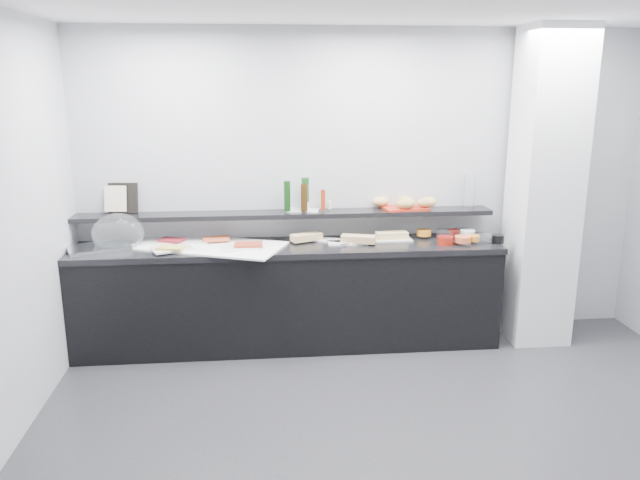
{
  "coord_description": "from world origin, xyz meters",
  "views": [
    {
      "loc": [
        -0.93,
        -3.41,
        2.24
      ],
      "look_at": [
        -0.45,
        1.45,
        1.0
      ],
      "focal_mm": 35.0,
      "sensor_mm": 36.0,
      "label": 1
    }
  ],
  "objects": [
    {
      "name": "sandwich_food_mid",
      "position": [
        -0.1,
        1.67,
        0.94
      ],
      "size": [
        0.31,
        0.19,
        0.06
      ],
      "primitive_type": "cube",
      "rotation": [
        0.0,
        0.0,
        -0.28
      ],
      "color": "tan",
      "rests_on": "sandwich_plate_mid"
    },
    {
      "name": "tongs_right",
      "position": [
        0.19,
        1.76,
        0.92
      ],
      "size": [
        0.16,
        0.01,
        0.01
      ],
      "primitive_type": "cylinder",
      "rotation": [
        0.0,
        1.57,
        0.01
      ],
      "color": "silver",
      "rests_on": "sandwich_plate_right"
    },
    {
      "name": "fill_glass_cream",
      "position": [
        0.9,
        1.79,
        0.95
      ],
      "size": [
        0.14,
        0.14,
        0.05
      ],
      "primitive_type": "cylinder",
      "rotation": [
        0.0,
        0.0,
        -0.09
      ],
      "color": "white",
      "rests_on": "bowl_glass_cream"
    },
    {
      "name": "bread_roll_mide",
      "position": [
        0.54,
        1.86,
        1.21
      ],
      "size": [
        0.17,
        0.13,
        0.08
      ],
      "primitive_type": "ellipsoid",
      "rotation": [
        0.0,
        0.0,
        -0.31
      ],
      "color": "#BA8F47",
      "rests_on": "bread_tray"
    },
    {
      "name": "sandwich_plate_left",
      "position": [
        -0.38,
        1.82,
        0.91
      ],
      "size": [
        0.35,
        0.26,
        0.01
      ],
      "primitive_type": "cube",
      "rotation": [
        0.0,
        0.0,
        -0.42
      ],
      "color": "white",
      "rests_on": "counter_top"
    },
    {
      "name": "sandwich_plate_right",
      "position": [
        0.18,
        1.76,
        0.91
      ],
      "size": [
        0.4,
        0.18,
        0.01
      ],
      "primitive_type": "cube",
      "rotation": [
        0.0,
        0.0,
        0.02
      ],
      "color": "silver",
      "rests_on": "counter_top"
    },
    {
      "name": "platter_cheese",
      "position": [
        -1.65,
        1.58,
        0.92
      ],
      "size": [
        0.38,
        0.32,
        0.01
      ],
      "primitive_type": "cube",
      "rotation": [
        0.0,
        0.0,
        0.39
      ],
      "color": "white",
      "rests_on": "linen_runner"
    },
    {
      "name": "fill_glass_fruit",
      "position": [
        0.51,
        1.83,
        0.95
      ],
      "size": [
        0.15,
        0.15,
        0.05
      ],
      "primitive_type": "cylinder",
      "rotation": [
        0.0,
        0.0,
        0.24
      ],
      "color": "orange",
      "rests_on": "bowl_glass_fruit"
    },
    {
      "name": "bowl_red_jam",
      "position": [
        0.63,
        1.59,
        0.94
      ],
      "size": [
        0.16,
        0.16,
        0.07
      ],
      "primitive_type": "cylinder",
      "rotation": [
        0.0,
        0.0,
        0.18
      ],
      "color": "maroon",
      "rests_on": "counter_top"
    },
    {
      "name": "bottle_hot",
      "position": [
        -0.38,
        1.86,
        1.25
      ],
      "size": [
        0.05,
        0.05,
        0.18
      ],
      "primitive_type": "cylinder",
      "rotation": [
        0.0,
        0.0,
        -0.26
      ],
      "color": "#A72B0B",
      "rests_on": "condiment_tray"
    },
    {
      "name": "sandwich_food_right",
      "position": [
        0.21,
        1.77,
        0.94
      ],
      "size": [
        0.28,
        0.13,
        0.06
      ],
      "primitive_type": "cube",
      "rotation": [
        0.0,
        0.0,
        0.1
      ],
      "color": "#DBB772",
      "rests_on": "sandwich_plate_right"
    },
    {
      "name": "ground",
      "position": [
        0.0,
        0.0,
        0.0
      ],
      "size": [
        5.0,
        5.0,
        0.0
      ],
      "primitive_type": "plane",
      "color": "#2D2D30",
      "rests_on": "ground"
    },
    {
      "name": "sandwich_food_left",
      "position": [
        -0.53,
        1.78,
        0.94
      ],
      "size": [
        0.29,
        0.2,
        0.06
      ],
      "primitive_type": "cube",
      "rotation": [
        0.0,
        0.0,
        0.4
      ],
      "color": "#D9B172",
      "rests_on": "sandwich_plate_left"
    },
    {
      "name": "back_wall",
      "position": [
        0.0,
        2.0,
        1.35
      ],
      "size": [
        5.0,
        0.02,
        2.7
      ],
      "primitive_type": "cube",
      "color": "#AAACB1",
      "rests_on": "ground"
    },
    {
      "name": "fill_glass_salmon",
      "position": [
        0.78,
        1.56,
        0.95
      ],
      "size": [
        0.15,
        0.15,
        0.05
      ],
      "primitive_type": "cylinder",
      "rotation": [
        0.0,
        0.0,
        -0.11
      ],
      "color": "#D15A33",
      "rests_on": "bowl_glass_salmon"
    },
    {
      "name": "bowl_black_fruit",
      "position": [
        1.1,
        1.6,
        0.94
      ],
      "size": [
        0.12,
        0.12,
        0.07
      ],
      "primitive_type": "cylinder",
      "rotation": [
        0.0,
        0.0,
        0.18
      ],
      "color": "black",
      "rests_on": "counter_top"
    },
    {
      "name": "linen_runner",
      "position": [
        -1.37,
        1.71,
        0.91
      ],
      "size": [
        1.38,
        1.01,
        0.01
      ],
      "primitive_type": "cube",
      "rotation": [
        0.0,
        0.0,
        -0.38
      ],
      "color": "white",
      "rests_on": "counter_top"
    },
    {
      "name": "bread_roll_n",
      "position": [
        0.37,
        1.97,
        1.21
      ],
      "size": [
        0.14,
        0.1,
        0.08
      ],
      "primitive_type": "ellipsoid",
      "rotation": [
        0.0,
        0.0,
        -0.09
      ],
      "color": "tan",
      "rests_on": "bread_tray"
    },
    {
      "name": "condiment_tray",
      "position": [
        -0.55,
        1.9,
        1.16
      ],
      "size": [
        0.3,
        0.21,
        0.01
      ],
      "primitive_type": "cube",
      "rotation": [
        0.0,
        0.0,
        -0.18
      ],
      "color": "white",
      "rests_on": "wall_shelf"
    },
    {
      "name": "bread_roll_sw",
      "position": [
        0.32,
        1.81,
        1.21
      ],
      "size": [
        0.16,
        0.12,
        0.08
      ],
      "primitive_type": "ellipsoid",
      "rotation": [
        0.0,
        0.0,
        -0.2
      ],
      "color": "#B98A46",
      "rests_on": "bread_tray"
    },
    {
      "name": "tongs_left",
      "position": [
        -0.55,
        1.76,
        0.92
      ],
      "size": [
        0.16,
        0.03,
        0.01
      ],
      "primitive_type": "cylinder",
      "rotation": [
        0.0,
        1.57,
        -0.13
      ],
      "color": "silver",
      "rests_on": "sandwich_plate_left"
    },
    {
      "name": "bread_tray",
      "position": [
        0.35,
        1.91,
        1.16
      ],
      "size": [
        0.42,
        0.33,
        0.02
      ],
      "primitive_type": "cube",
      "rotation": [
        0.0,
        0.0,
        0.16
      ],
      "color": "#B22813",
      "rests_on": "wall_shelf"
    },
    {
      "name": "fill_red_jam",
      "position": [
        0.62,
        1.59,
        0.95
      ],
      "size": [
        0.14,
        0.14,
        0.05
      ],
      "primitive_type": "cylinder",
      "rotation": [
        0.0,
        0.0,
        -0.26
      ],
      "color": "#5E0D11",
      "rests_on": "bowl_red_jam"
    },
    {
      "name": "bowl_black_jam",
      "position": [
        0.9,
        1.81,
        0.94
      ],
      "size": [
        0.17,
        0.17,
        0.07
      ],
      "primitive_type": "cylinder",
      "rotation": [
        0.0,
        0.0,
        0.38
      ],
      "color": "black",
      "rests_on": "counter_top"
    },
    {
      "name": "bottle_green_b",
      "position": [
        -0.53,
        1.89,
        1.3
      ],
      "size": [
        0.08,
        0.08,
        0.28
      ],
      "primitive_type": "cylinder",
      "rotation": [
        0.0,
        0.0,
        0.23
      ],
      "color": "#103D12",
      "rests_on": "condiment_tray"
    },
    {
      "name": "food_salmon",
      "position": [
        -1.31,
        1.81,
        0.94
      ],
      "size": [
        0.24,
        0.18,
        0.02
      ],
      "primitive_type": "cube",
      "rotation": [
        0.0,
        0.0,
        0.19
      ],
      "color": "#D0502A",
      "rests_on": "platter_salmon"
    },
    {
      "name": "carafe",
      "position": [
        0.93,
        1.91,
        1.3
      ],
      "size": [
        0.12,
        0.12,
        0.3
      ],
      "primitive_type": "cylinder",
      "rotation": [
        0.0,
        0.0,
        0.14
      ],
      "color": "white",
      "rests_on": "wall_shelf"
    },
    {
      "name": "sandwich_plate_mid",
      "position": [
        -0.19,
        1.69,
        0.91
      ],
      "size": [
        0.34,
        0.15,
        0.01
      ],
      "primitive_type": "cube",
      "rotation": [
        0.0,
        0.0,
        -0.0
      ],
      "color": "white",
      "rests_on": "counter_top"
    },
    {
      "name": "bread_roll_midw",
      "position": [
        0.36,
        1.86,
        1.21
      ],
      "size": [
        0.16,
        0.12,
        0.08
      ],
      "primitive_type": "ellipsoid",
      "rotation": [
        0.0,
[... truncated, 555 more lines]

